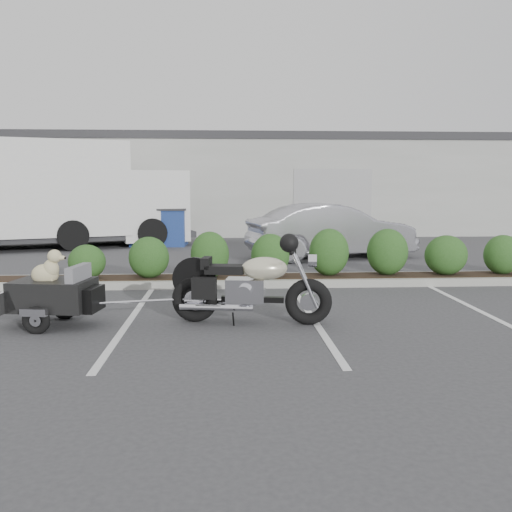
{
  "coord_description": "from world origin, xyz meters",
  "views": [
    {
      "loc": [
        -0.09,
        -8.5,
        1.96
      ],
      "look_at": [
        0.44,
        0.81,
        0.75
      ],
      "focal_mm": 38.0,
      "sensor_mm": 36.0,
      "label": 1
    }
  ],
  "objects": [
    {
      "name": "planter_kerb",
      "position": [
        1.0,
        2.2,
        0.07
      ],
      "size": [
        12.0,
        1.0,
        0.15
      ],
      "primitive_type": "cube",
      "color": "#9E9E93",
      "rests_on": "ground"
    },
    {
      "name": "sedan",
      "position": [
        2.8,
        6.03,
        0.74
      ],
      "size": [
        4.74,
        2.54,
        1.48
      ],
      "primitive_type": "imported",
      "rotation": [
        0.0,
        0.0,
        1.8
      ],
      "color": "#A2A1A8",
      "rests_on": "ground"
    },
    {
      "name": "motorcycle",
      "position": [
        0.26,
        -0.92,
        0.53
      ],
      "size": [
        2.31,
        0.91,
        1.33
      ],
      "rotation": [
        0.0,
        0.0,
        -0.16
      ],
      "color": "black",
      "rests_on": "ground"
    },
    {
      "name": "delivery_truck",
      "position": [
        -4.9,
        9.28,
        1.6
      ],
      "size": [
        7.66,
        4.49,
        3.34
      ],
      "rotation": [
        0.0,
        0.0,
        0.32
      ],
      "color": "silver",
      "rests_on": "ground"
    },
    {
      "name": "building",
      "position": [
        0.0,
        17.0,
        2.0
      ],
      "size": [
        26.0,
        10.0,
        4.0
      ],
      "primitive_type": "cube",
      "color": "#9EA099",
      "rests_on": "ground"
    },
    {
      "name": "ground",
      "position": [
        0.0,
        0.0,
        0.0
      ],
      "size": [
        90.0,
        90.0,
        0.0
      ],
      "primitive_type": "plane",
      "color": "#38383A",
      "rests_on": "ground"
    },
    {
      "name": "pet_trailer",
      "position": [
        -2.52,
        -0.9,
        0.46
      ],
      "size": [
        1.87,
        1.06,
        1.1
      ],
      "rotation": [
        0.0,
        0.0,
        -0.16
      ],
      "color": "black",
      "rests_on": "ground"
    },
    {
      "name": "dumpster",
      "position": [
        -2.28,
        9.53,
        0.63
      ],
      "size": [
        1.93,
        1.36,
        1.23
      ],
      "rotation": [
        0.0,
        0.0,
        -0.04
      ],
      "color": "navy",
      "rests_on": "ground"
    }
  ]
}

